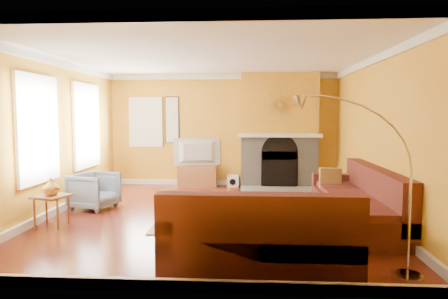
# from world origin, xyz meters

# --- Properties ---
(floor) EXTENTS (5.50, 6.00, 0.02)m
(floor) POSITION_xyz_m (0.00, 0.00, -0.01)
(floor) COLOR maroon
(floor) RESTS_ON ground
(ceiling) EXTENTS (5.50, 6.00, 0.02)m
(ceiling) POSITION_xyz_m (0.00, 0.00, 2.71)
(ceiling) COLOR white
(ceiling) RESTS_ON ground
(wall_back) EXTENTS (5.50, 0.02, 2.70)m
(wall_back) POSITION_xyz_m (0.00, 3.01, 1.35)
(wall_back) COLOR gold
(wall_back) RESTS_ON ground
(wall_front) EXTENTS (5.50, 0.02, 2.70)m
(wall_front) POSITION_xyz_m (0.00, -3.01, 1.35)
(wall_front) COLOR gold
(wall_front) RESTS_ON ground
(wall_left) EXTENTS (0.02, 6.00, 2.70)m
(wall_left) POSITION_xyz_m (-2.76, 0.00, 1.35)
(wall_left) COLOR gold
(wall_left) RESTS_ON ground
(wall_right) EXTENTS (0.02, 6.00, 2.70)m
(wall_right) POSITION_xyz_m (2.76, 0.00, 1.35)
(wall_right) COLOR gold
(wall_right) RESTS_ON ground
(baseboard) EXTENTS (5.50, 6.00, 0.12)m
(baseboard) POSITION_xyz_m (0.00, 0.00, 0.06)
(baseboard) COLOR white
(baseboard) RESTS_ON floor
(crown_molding) EXTENTS (5.50, 6.00, 0.12)m
(crown_molding) POSITION_xyz_m (0.00, 0.00, 2.64)
(crown_molding) COLOR white
(crown_molding) RESTS_ON ceiling
(window_left_near) EXTENTS (0.06, 1.22, 1.72)m
(window_left_near) POSITION_xyz_m (-2.72, 1.30, 1.50)
(window_left_near) COLOR white
(window_left_near) RESTS_ON wall_left
(window_left_far) EXTENTS (0.06, 1.22, 1.72)m
(window_left_far) POSITION_xyz_m (-2.72, -0.60, 1.50)
(window_left_far) COLOR white
(window_left_far) RESTS_ON wall_left
(window_back) EXTENTS (0.82, 0.06, 1.22)m
(window_back) POSITION_xyz_m (-1.90, 2.96, 1.55)
(window_back) COLOR white
(window_back) RESTS_ON wall_back
(wall_art) EXTENTS (0.34, 0.04, 1.14)m
(wall_art) POSITION_xyz_m (-1.25, 2.97, 1.60)
(wall_art) COLOR white
(wall_art) RESTS_ON wall_back
(fireplace) EXTENTS (1.80, 0.40, 2.70)m
(fireplace) POSITION_xyz_m (1.35, 2.80, 1.35)
(fireplace) COLOR gray
(fireplace) RESTS_ON floor
(mantel) EXTENTS (1.92, 0.22, 0.08)m
(mantel) POSITION_xyz_m (1.35, 2.56, 1.25)
(mantel) COLOR white
(mantel) RESTS_ON fireplace
(hearth) EXTENTS (1.80, 0.70, 0.06)m
(hearth) POSITION_xyz_m (1.35, 2.25, 0.03)
(hearth) COLOR gray
(hearth) RESTS_ON floor
(sunburst) EXTENTS (0.70, 0.04, 0.70)m
(sunburst) POSITION_xyz_m (1.35, 2.57, 1.95)
(sunburst) COLOR olive
(sunburst) RESTS_ON fireplace
(rug) EXTENTS (2.40, 1.80, 0.02)m
(rug) POSITION_xyz_m (0.35, -0.30, 0.01)
(rug) COLOR beige
(rug) RESTS_ON floor
(sectional_sofa) EXTENTS (3.10, 3.70, 0.90)m
(sectional_sofa) POSITION_xyz_m (1.20, -0.85, 0.45)
(sectional_sofa) COLOR #5B241D
(sectional_sofa) RESTS_ON floor
(coffee_table) EXTENTS (1.13, 1.13, 0.39)m
(coffee_table) POSITION_xyz_m (0.40, -0.35, 0.20)
(coffee_table) COLOR white
(coffee_table) RESTS_ON floor
(media_console) EXTENTS (0.92, 0.42, 0.51)m
(media_console) POSITION_xyz_m (-0.60, 2.75, 0.25)
(media_console) COLOR #935C35
(media_console) RESTS_ON floor
(tv) EXTENTS (1.14, 0.43, 0.65)m
(tv) POSITION_xyz_m (-0.60, 2.75, 0.84)
(tv) COLOR black
(tv) RESTS_ON media_console
(subwoofer) EXTENTS (0.27, 0.27, 0.27)m
(subwoofer) POSITION_xyz_m (0.25, 2.78, 0.14)
(subwoofer) COLOR white
(subwoofer) RESTS_ON floor
(armchair) EXTENTS (0.90, 0.88, 0.67)m
(armchair) POSITION_xyz_m (-2.20, 0.35, 0.33)
(armchair) COLOR slate
(armchair) RESTS_ON floor
(side_table) EXTENTS (0.56, 0.56, 0.49)m
(side_table) POSITION_xyz_m (-2.40, -0.85, 0.25)
(side_table) COLOR #935C35
(side_table) RESTS_ON floor
(vase) EXTENTS (0.31, 0.31, 0.26)m
(vase) POSITION_xyz_m (-2.40, -0.85, 0.62)
(vase) COLOR orange
(vase) RESTS_ON side_table
(book) EXTENTS (0.31, 0.35, 0.03)m
(book) POSITION_xyz_m (0.25, -0.25, 0.41)
(book) COLOR white
(book) RESTS_ON coffee_table
(arc_lamp) EXTENTS (1.24, 0.36, 1.92)m
(arc_lamp) POSITION_xyz_m (1.78, -2.55, 0.96)
(arc_lamp) COLOR silver
(arc_lamp) RESTS_ON floor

